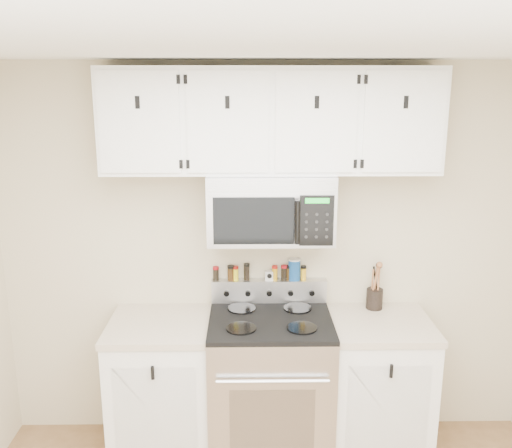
{
  "coord_description": "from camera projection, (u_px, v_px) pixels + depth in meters",
  "views": [
    {
      "loc": [
        -0.14,
        -1.84,
        2.4
      ],
      "look_at": [
        -0.09,
        1.45,
        1.55
      ],
      "focal_mm": 40.0,
      "sensor_mm": 36.0,
      "label": 1
    }
  ],
  "objects": [
    {
      "name": "spice_jar_7",
      "position": [
        303.0,
        273.0,
        3.75
      ],
      "size": [
        0.04,
        0.04,
        0.1
      ],
      "color": "yellow",
      "rests_on": "range"
    },
    {
      "name": "spice_jar_6",
      "position": [
        289.0,
        273.0,
        3.75
      ],
      "size": [
        0.04,
        0.04,
        0.1
      ],
      "color": "#39260D",
      "rests_on": "range"
    },
    {
      "name": "ceiling",
      "position": [
        292.0,
        45.0,
        1.76
      ],
      "size": [
        3.5,
        3.5,
        0.01
      ],
      "primitive_type": "cube",
      "color": "white",
      "rests_on": "back_wall"
    },
    {
      "name": "upper_cabinets",
      "position": [
        271.0,
        120.0,
        3.37
      ],
      "size": [
        2.0,
        0.35,
        0.62
      ],
      "color": "white",
      "rests_on": "back_wall"
    },
    {
      "name": "spice_jar_4",
      "position": [
        275.0,
        273.0,
        3.75
      ],
      "size": [
        0.04,
        0.04,
        0.1
      ],
      "color": "gold",
      "rests_on": "range"
    },
    {
      "name": "spice_jar_5",
      "position": [
        284.0,
        272.0,
        3.75
      ],
      "size": [
        0.04,
        0.04,
        0.1
      ],
      "color": "black",
      "rests_on": "range"
    },
    {
      "name": "range",
      "position": [
        270.0,
        385.0,
        3.64
      ],
      "size": [
        0.76,
        0.65,
        1.1
      ],
      "color": "#B7B7BA",
      "rests_on": "floor"
    },
    {
      "name": "spice_jar_3",
      "position": [
        247.0,
        272.0,
        3.74
      ],
      "size": [
        0.04,
        0.04,
        0.11
      ],
      "color": "black",
      "rests_on": "range"
    },
    {
      "name": "spice_jar_1",
      "position": [
        231.0,
        273.0,
        3.74
      ],
      "size": [
        0.05,
        0.05,
        0.1
      ],
      "color": "#3E270F",
      "rests_on": "range"
    },
    {
      "name": "utensil_crock",
      "position": [
        375.0,
        297.0,
        3.73
      ],
      "size": [
        0.11,
        0.11,
        0.31
      ],
      "color": "black",
      "rests_on": "base_cabinet_right"
    },
    {
      "name": "microwave",
      "position": [
        271.0,
        207.0,
        3.48
      ],
      "size": [
        0.76,
        0.44,
        0.42
      ],
      "color": "#9E9EA3",
      "rests_on": "back_wall"
    },
    {
      "name": "spice_jar_0",
      "position": [
        216.0,
        273.0,
        3.74
      ],
      "size": [
        0.04,
        0.04,
        0.09
      ],
      "color": "black",
      "rests_on": "range"
    },
    {
      "name": "base_cabinet_right",
      "position": [
        377.0,
        386.0,
        3.68
      ],
      "size": [
        0.64,
        0.62,
        0.92
      ],
      "color": "white",
      "rests_on": "floor"
    },
    {
      "name": "kitchen_timer",
      "position": [
        269.0,
        275.0,
        3.75
      ],
      "size": [
        0.06,
        0.05,
        0.06
      ],
      "primitive_type": "cube",
      "rotation": [
        0.0,
        0.0,
        -0.12
      ],
      "color": "silver",
      "rests_on": "range"
    },
    {
      "name": "back_wall",
      "position": [
        269.0,
        257.0,
        3.76
      ],
      "size": [
        3.5,
        0.01,
        2.5
      ],
      "primitive_type": "cube",
      "color": "#C5B494",
      "rests_on": "floor"
    },
    {
      "name": "spice_jar_2",
      "position": [
        236.0,
        273.0,
        3.75
      ],
      "size": [
        0.04,
        0.04,
        0.09
      ],
      "color": "yellow",
      "rests_on": "range"
    },
    {
      "name": "base_cabinet_left",
      "position": [
        163.0,
        388.0,
        3.66
      ],
      "size": [
        0.64,
        0.62,
        0.92
      ],
      "color": "white",
      "rests_on": "floor"
    },
    {
      "name": "salt_canister",
      "position": [
        294.0,
        269.0,
        3.74
      ],
      "size": [
        0.08,
        0.08,
        0.15
      ],
      "color": "#164E9C",
      "rests_on": "range"
    }
  ]
}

